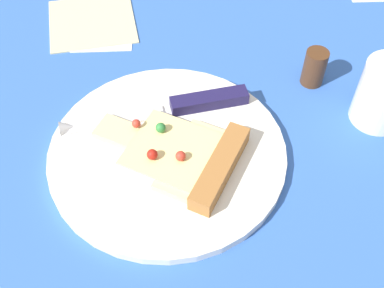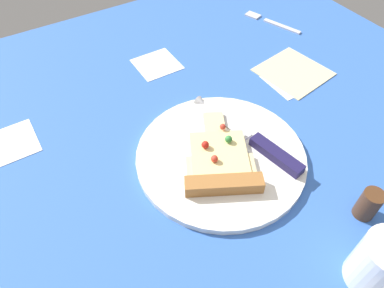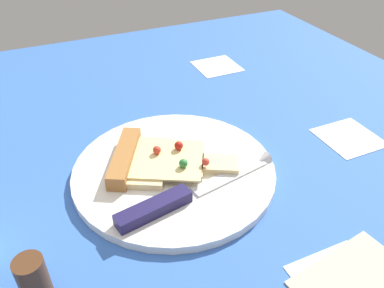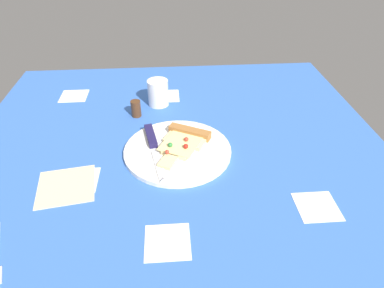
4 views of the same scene
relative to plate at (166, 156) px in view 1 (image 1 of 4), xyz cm
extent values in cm
cube|color=#3360B7|center=(-0.41, 0.19, -2.10)|extent=(115.99, 115.99, 3.00)
cube|color=white|center=(-24.57, -9.28, -0.70)|extent=(9.00, 9.00, 0.20)
cylinder|color=white|center=(0.00, 0.00, 0.00)|extent=(28.55, 28.55, 1.20)
cube|color=beige|center=(1.87, 3.54, 1.10)|extent=(12.53, 10.44, 1.00)
cube|color=beige|center=(-0.70, -1.33, 1.10)|extent=(8.98, 8.31, 1.00)
cube|color=beige|center=(-3.04, -5.75, 1.10)|extent=(5.61, 6.28, 1.00)
cube|color=#EDD88C|center=(0.47, 0.88, 1.75)|extent=(12.81, 13.14, 0.30)
cube|color=#9E6633|center=(3.27, 6.19, 1.70)|extent=(11.83, 7.90, 2.20)
sphere|color=red|center=(2.05, 1.74, 2.49)|extent=(1.18, 1.18, 1.18)
sphere|color=red|center=(-3.16, -3.42, 2.43)|extent=(1.06, 1.06, 1.06)
sphere|color=#2D7A38|center=(-2.29, -0.49, 2.51)|extent=(1.22, 1.22, 1.22)
sphere|color=#B21E14|center=(1.71, -1.47, 2.53)|extent=(1.26, 1.26, 1.26)
cube|color=silver|center=(-5.40, -6.09, 0.75)|extent=(4.16, 12.16, 0.30)
cone|color=silver|center=(-4.31, -11.99, 0.75)|extent=(2.33, 2.33, 2.00)
cube|color=#1E1947|center=(-7.59, 5.71, 1.40)|extent=(3.99, 10.23, 1.60)
cylinder|color=#4C2D19|center=(-12.45, 20.18, 2.00)|extent=(3.04, 3.04, 5.20)
cube|color=beige|center=(-27.24, -11.13, -0.40)|extent=(14.82, 14.82, 0.40)
camera|label=1|loc=(35.84, 1.46, 46.39)|focal=45.68mm
camera|label=2|loc=(23.49, 29.71, 46.09)|focal=32.93mm
camera|label=3|loc=(-40.71, 15.49, 35.76)|focal=36.74mm
camera|label=4|loc=(-2.01, -71.73, 53.92)|focal=31.46mm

